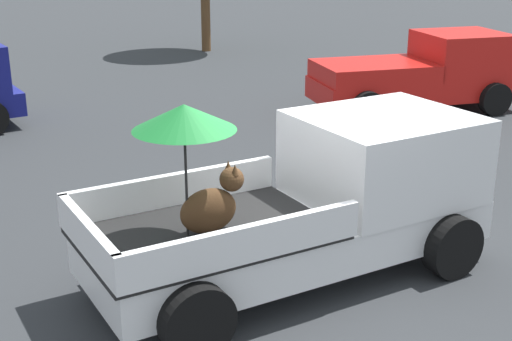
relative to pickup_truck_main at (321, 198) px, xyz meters
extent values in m
plane|color=#2D3033|center=(-0.44, 0.01, -0.97)|extent=(80.00, 80.00, 0.00)
cylinder|color=black|center=(1.33, 0.95, -0.57)|extent=(0.81, 0.30, 0.80)
cylinder|color=black|center=(1.29, -1.01, -0.57)|extent=(0.81, 0.30, 0.80)
cylinder|color=black|center=(-2.17, 1.03, -0.57)|extent=(0.81, 0.30, 0.80)
cylinder|color=black|center=(-2.21, -0.93, -0.57)|extent=(0.81, 0.30, 0.80)
cube|color=white|center=(-0.44, 0.01, -0.40)|extent=(5.04, 1.91, 0.50)
cube|color=white|center=(0.96, -0.02, 0.39)|extent=(2.14, 1.90, 1.08)
cube|color=#4C606B|center=(1.96, -0.04, 0.59)|extent=(0.10, 1.72, 0.64)
cube|color=black|center=(-1.59, 0.04, -0.12)|extent=(2.84, 1.90, 0.06)
cube|color=white|center=(-1.57, 0.96, 0.11)|extent=(2.80, 0.16, 0.40)
cube|color=white|center=(-1.61, -0.88, 0.11)|extent=(2.80, 0.16, 0.40)
cube|color=white|center=(-2.94, 0.06, 0.11)|extent=(0.14, 1.84, 0.40)
ellipsoid|color=#472D19|center=(-1.58, -0.02, 0.17)|extent=(0.69, 0.33, 0.52)
sphere|color=#472D19|center=(-1.28, -0.03, 0.49)|extent=(0.29, 0.29, 0.28)
cone|color=#472D19|center=(-1.28, 0.05, 0.63)|extent=(0.09, 0.09, 0.12)
cone|color=#472D19|center=(-1.28, -0.11, 0.63)|extent=(0.09, 0.09, 0.12)
cylinder|color=black|center=(-1.82, 0.01, 0.55)|extent=(0.03, 0.03, 1.27)
cone|color=#19722D|center=(-1.82, 0.01, 1.28)|extent=(1.14, 1.14, 0.28)
cylinder|color=black|center=(8.61, 6.08, -0.59)|extent=(0.80, 0.45, 0.76)
cylinder|color=black|center=(8.10, 4.25, -0.59)|extent=(0.80, 0.45, 0.76)
cylinder|color=black|center=(5.52, 6.93, -0.59)|extent=(0.80, 0.45, 0.76)
cylinder|color=black|center=(5.02, 5.10, -0.59)|extent=(0.80, 0.45, 0.76)
cube|color=red|center=(6.81, 5.59, -0.42)|extent=(5.11, 3.01, 0.50)
cube|color=red|center=(7.97, 5.27, 0.33)|extent=(2.31, 2.24, 1.00)
cube|color=red|center=(5.85, 5.85, 0.03)|extent=(3.08, 2.45, 0.40)
cylinder|color=brown|center=(6.58, 15.79, 0.53)|extent=(0.32, 0.32, 2.99)
camera|label=1|loc=(-4.92, -6.55, 3.17)|focal=49.61mm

